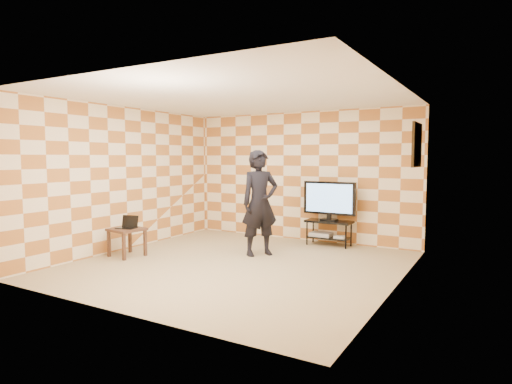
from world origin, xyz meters
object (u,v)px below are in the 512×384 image
Objects in this scene: tv at (329,199)px; side_table at (127,233)px; tv_stand at (329,227)px; person at (260,203)px.

side_table is at bearing -136.16° from tv.
tv is (0.00, -0.00, 0.56)m from tv_stand.
side_table is (-2.77, -2.66, -0.52)m from tv.
tv is 3.88m from side_table.
person is at bearing -119.17° from tv_stand.
person is (-0.78, -1.40, 0.01)m from tv.
tv is at bearing 43.84° from side_table.
tv is 0.57× the size of person.
tv_stand and side_table have the same top height.
side_table is at bearing -136.13° from tv_stand.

